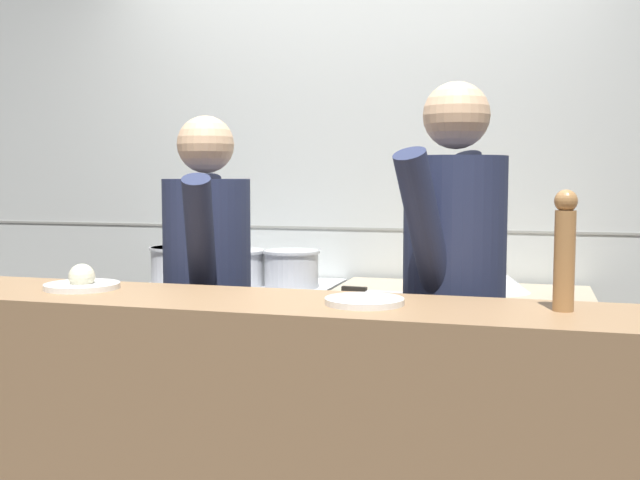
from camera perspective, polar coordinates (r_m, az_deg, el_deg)
The scene contains 14 objects.
wall_back_tiled at distance 3.71m, azimuth 2.51°, elevation 3.22°, with size 8.00×0.06×2.60m.
oven_range at distance 3.59m, azimuth -6.29°, elevation -10.57°, with size 0.88×0.71×0.90m.
prep_counter at distance 3.35m, azimuth 10.52°, elevation -11.70°, with size 1.09×0.65×0.92m.
pass_counter at distance 2.38m, azimuth -3.65°, elevation -17.10°, with size 2.78×0.45×1.04m.
stock_pot at distance 3.57m, azimuth -10.68°, elevation -1.82°, with size 0.28×0.28×0.17m.
sauce_pot at distance 3.48m, azimuth -6.35°, elevation -2.02°, with size 0.28×0.28×0.17m.
braising_pot at distance 3.40m, azimuth -2.19°, elevation -2.12°, with size 0.26×0.26×0.17m.
mixing_bowl_steel at distance 3.27m, azimuth 13.62°, elevation -3.06°, with size 0.25×0.25×0.09m.
chefs_knife at distance 3.18m, azimuth 4.39°, elevation -3.90°, with size 0.39×0.06×0.02m.
plated_dish_main at distance 2.57m, azimuth -17.68°, elevation -3.11°, with size 0.24×0.24×0.08m.
plated_dish_appetiser at distance 2.16m, azimuth 3.40°, elevation -4.67°, with size 0.23×0.23×0.02m.
pepper_mill at distance 2.13m, azimuth 18.15°, elevation -0.59°, with size 0.06×0.06×0.33m.
chef_head_cook at distance 2.92m, azimuth -8.55°, elevation -5.00°, with size 0.42×0.71×1.63m.
chef_sous at distance 2.64m, azimuth 10.13°, elevation -4.94°, with size 0.45×0.74×1.73m.
Camera 1 is at (0.86, -2.25, 1.41)m, focal length 42.00 mm.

